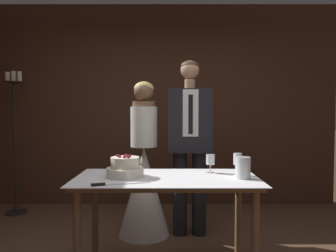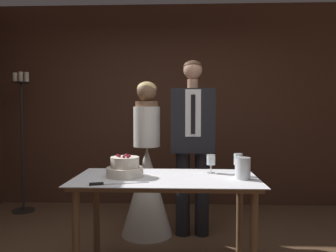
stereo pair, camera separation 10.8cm
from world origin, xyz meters
name	(u,v)px [view 1 (the left image)]	position (x,y,z in m)	size (l,w,h in m)	color
wall_back	(161,105)	(0.00, 2.34, 1.39)	(4.92, 0.12, 2.79)	#472B1E
cake_table	(168,189)	(0.11, 0.29, 0.69)	(1.46, 0.75, 0.79)	brown
tiered_cake	(126,168)	(-0.23, 0.30, 0.86)	(0.30, 0.30, 0.18)	silver
cake_knife	(111,184)	(-0.30, 0.00, 0.80)	(0.41, 0.15, 0.02)	silver
wine_glass_near	(239,160)	(0.69, 0.37, 0.91)	(0.07, 0.07, 0.18)	silver
wine_glass_middle	(212,161)	(0.48, 0.47, 0.89)	(0.07, 0.07, 0.16)	silver
hurricane_candle	(244,168)	(0.70, 0.24, 0.87)	(0.12, 0.12, 0.17)	silver
bride	(145,179)	(-0.14, 1.13, 0.60)	(0.54, 0.54, 1.63)	white
groom	(191,138)	(0.35, 1.13, 1.03)	(0.45, 0.25, 1.84)	black
candle_stand	(16,141)	(-1.84, 1.86, 0.93)	(0.28, 0.28, 1.82)	black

